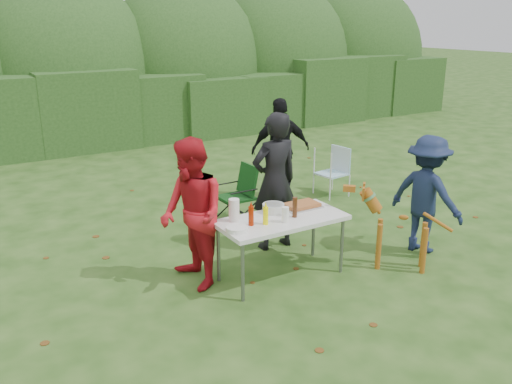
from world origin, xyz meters
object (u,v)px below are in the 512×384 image
person_cook (275,182)px  ketchup_bottle (251,216)px  paper_towel_roll (234,210)px  person_black_puffy (281,149)px  folding_table (282,222)px  camping_chair (236,194)px  mustard_bottle (266,216)px  lawn_chair (332,172)px  person_red_jacket (192,215)px  child (426,195)px  beer_bottle (295,207)px  dog (402,230)px

person_cook → ketchup_bottle: (-0.83, -0.80, -0.06)m
paper_towel_roll → person_black_puffy: bearing=46.7°
folding_table → camping_chair: bearing=76.9°
person_black_puffy → mustard_bottle: (-1.89, -2.54, -0.01)m
folding_table → camping_chair: 1.92m
person_cook → person_black_puffy: (1.21, 1.69, -0.06)m
person_black_puffy → lawn_chair: size_ratio=2.03×
person_red_jacket → person_black_puffy: bearing=129.9°
person_black_puffy → ketchup_bottle: 3.21m
person_black_puffy → child: bearing=114.7°
folding_table → camping_chair: camping_chair is taller
child → ketchup_bottle: size_ratio=7.01×
person_cook → beer_bottle: person_cook is taller
paper_towel_roll → dog: bearing=-21.8°
beer_bottle → person_red_jacket: bearing=160.1°
mustard_bottle → ketchup_bottle: (-0.15, 0.06, 0.01)m
folding_table → person_cook: person_cook is taller
folding_table → camping_chair: (0.43, 1.85, -0.25)m
folding_table → mustard_bottle: size_ratio=7.50×
dog → camping_chair: (-0.95, 2.41, -0.07)m
child → mustard_bottle: size_ratio=7.71×
child → paper_towel_roll: 2.58m
lawn_chair → folding_table: bearing=33.3°
person_black_puffy → mustard_bottle: bearing=70.2°
person_cook → dog: 1.70m
ketchup_bottle → beer_bottle: beer_bottle is taller
ketchup_bottle → beer_bottle: (0.56, -0.04, 0.01)m
lawn_chair → dog: bearing=60.6°
person_black_puffy → person_red_jacket: bearing=56.2°
ketchup_bottle → lawn_chair: bearing=36.7°
dog → person_red_jacket: bearing=22.9°
lawn_chair → mustard_bottle: 3.52m
dog → paper_towel_roll: (-1.89, 0.76, 0.37)m
person_cook → beer_bottle: (-0.27, -0.83, -0.05)m
person_red_jacket → dog: size_ratio=1.62×
dog → paper_towel_roll: same height
person_cook → camping_chair: 1.17m
lawn_chair → beer_bottle: beer_bottle is taller
dog → ketchup_bottle: bearing=27.2°
child → beer_bottle: 1.88m
paper_towel_roll → lawn_chair: bearing=33.0°
person_black_puffy → paper_towel_roll: bearing=63.6°
person_black_puffy → ketchup_bottle: size_ratio=7.69×
child → dog: (-0.63, -0.23, -0.27)m
person_red_jacket → mustard_bottle: person_red_jacket is taller
lawn_chair → person_cook: bearing=25.8°
camping_chair → lawn_chair: camping_chair is taller
person_cook → person_black_puffy: person_cook is taller
person_red_jacket → lawn_chair: size_ratio=2.05×
child → dog: bearing=98.1°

